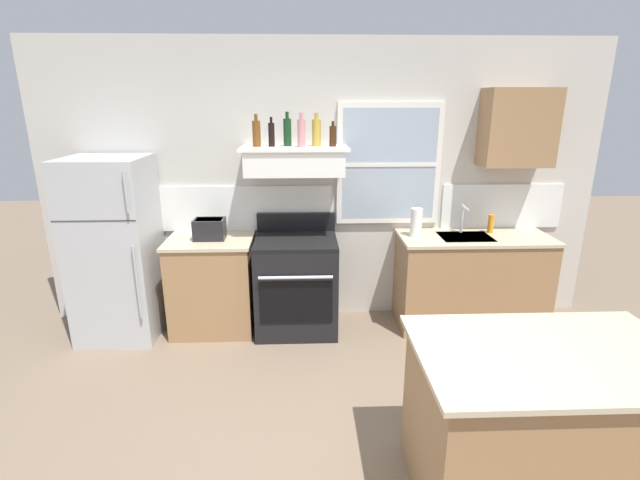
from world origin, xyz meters
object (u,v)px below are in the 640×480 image
at_px(dish_soap_bottle, 491,224).
at_px(bottle_dark_green_wine, 287,132).
at_px(toaster, 210,229).
at_px(paper_towel_roll, 416,223).
at_px(kitchen_island, 541,426).
at_px(bottle_balsamic_dark, 271,134).
at_px(stove_range, 296,284).
at_px(bottle_champagne_gold_foil, 316,132).
at_px(bottle_rose_pink, 301,133).
at_px(bottle_brown_stout, 333,136).
at_px(refrigerator, 115,249).
at_px(bottle_amber_wine, 256,133).

bearing_deg(dish_soap_bottle, bottle_dark_green_wine, 179.81).
xyz_separation_m(toaster, paper_towel_roll, (1.92, 0.01, 0.04)).
bearing_deg(kitchen_island, dish_soap_bottle, 76.26).
relative_size(bottle_balsamic_dark, bottle_dark_green_wine, 0.86).
xyz_separation_m(stove_range, bottle_balsamic_dark, (-0.20, 0.10, 1.39)).
bearing_deg(dish_soap_bottle, kitchen_island, -103.74).
bearing_deg(stove_range, bottle_balsamic_dark, 153.03).
relative_size(bottle_balsamic_dark, bottle_champagne_gold_foil, 0.88).
bearing_deg(bottle_champagne_gold_foil, bottle_rose_pink, -150.29).
bearing_deg(dish_soap_bottle, bottle_balsamic_dark, -179.05).
bearing_deg(stove_range, kitchen_island, -56.78).
xyz_separation_m(bottle_champagne_gold_foil, kitchen_island, (1.15, -2.17, -1.41)).
xyz_separation_m(toaster, kitchen_island, (2.14, -2.08, -0.55)).
height_order(bottle_dark_green_wine, paper_towel_roll, bottle_dark_green_wine).
relative_size(bottle_dark_green_wine, paper_towel_roll, 1.11).
bearing_deg(bottle_balsamic_dark, bottle_brown_stout, -0.63).
relative_size(bottle_balsamic_dark, paper_towel_roll, 0.95).
bearing_deg(toaster, paper_towel_roll, 0.20).
xyz_separation_m(bottle_champagne_gold_foil, bottle_brown_stout, (0.14, -0.02, -0.03)).
xyz_separation_m(bottle_balsamic_dark, paper_towel_roll, (1.33, -0.07, -0.81)).
xyz_separation_m(refrigerator, bottle_brown_stout, (1.99, 0.12, 1.00)).
height_order(paper_towel_roll, kitchen_island, paper_towel_roll).
distance_m(bottle_rose_pink, kitchen_island, 2.83).
height_order(bottle_dark_green_wine, bottle_rose_pink, bottle_dark_green_wine).
xyz_separation_m(bottle_amber_wine, dish_soap_bottle, (2.21, 0.04, -0.86)).
relative_size(bottle_amber_wine, bottle_dark_green_wine, 0.94).
xyz_separation_m(bottle_brown_stout, kitchen_island, (1.00, -2.15, -1.38)).
bearing_deg(bottle_balsamic_dark, toaster, -173.04).
bearing_deg(bottle_champagne_gold_foil, kitchen_island, -62.16).
bearing_deg(bottle_rose_pink, bottle_dark_green_wine, 140.88).
distance_m(stove_range, bottle_dark_green_wine, 1.41).
distance_m(bottle_balsamic_dark, bottle_champagne_gold_foil, 0.40).
relative_size(stove_range, bottle_champagne_gold_foil, 3.74).
distance_m(bottle_amber_wine, bottle_dark_green_wine, 0.28).
height_order(refrigerator, bottle_champagne_gold_foil, bottle_champagne_gold_foil).
relative_size(bottle_dark_green_wine, kitchen_island, 0.21).
xyz_separation_m(paper_towel_roll, kitchen_island, (0.22, -2.09, -0.59)).
height_order(toaster, stove_range, toaster).
relative_size(toaster, bottle_dark_green_wine, 0.99).
bearing_deg(bottle_dark_green_wine, kitchen_island, -57.37).
relative_size(refrigerator, kitchen_island, 1.19).
height_order(bottle_dark_green_wine, dish_soap_bottle, bottle_dark_green_wine).
relative_size(toaster, stove_range, 0.27).
relative_size(refrigerator, dish_soap_bottle, 9.29).
bearing_deg(bottle_dark_green_wine, dish_soap_bottle, -0.19).
bearing_deg(bottle_brown_stout, bottle_champagne_gold_foil, 171.82).
height_order(refrigerator, kitchen_island, refrigerator).
bearing_deg(bottle_brown_stout, dish_soap_bottle, 1.51).
bearing_deg(dish_soap_bottle, bottle_champagne_gold_foil, -179.33).
distance_m(bottle_balsamic_dark, bottle_dark_green_wine, 0.15).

